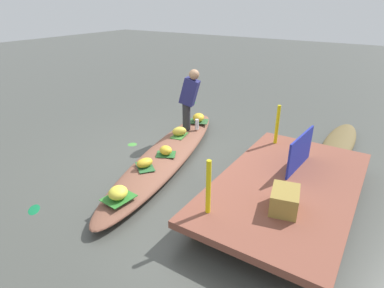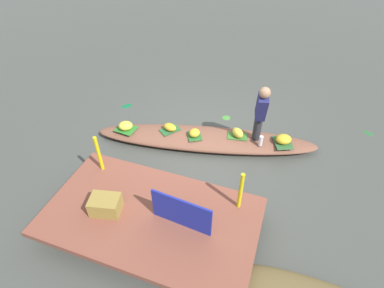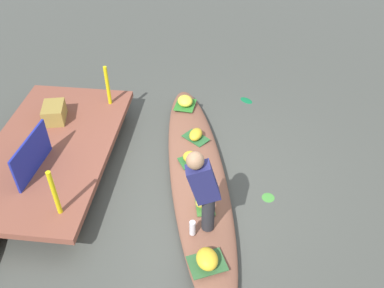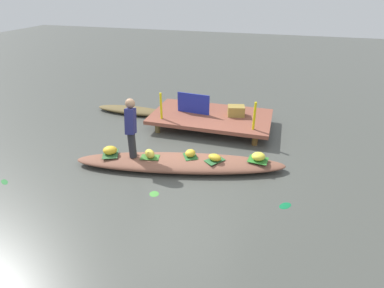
% 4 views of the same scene
% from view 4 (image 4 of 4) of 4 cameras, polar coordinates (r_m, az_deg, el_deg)
% --- Properties ---
extents(canal_water, '(40.00, 40.00, 0.00)m').
position_cam_4_polar(canal_water, '(6.63, -2.26, -4.41)').
color(canal_water, '#454742').
rests_on(canal_water, ground).
extents(dock_platform, '(3.20, 1.80, 0.36)m').
position_cam_4_polar(dock_platform, '(8.37, 3.55, 5.09)').
color(dock_platform, brown).
rests_on(dock_platform, ground).
extents(vendor_boat, '(4.56, 1.77, 0.24)m').
position_cam_4_polar(vendor_boat, '(6.57, -2.28, -3.53)').
color(vendor_boat, brown).
rests_on(vendor_boat, ground).
extents(moored_boat, '(2.42, 0.56, 0.18)m').
position_cam_4_polar(moored_boat, '(9.50, -10.74, 6.15)').
color(moored_boat, brown).
rests_on(moored_boat, ground).
extents(leaf_mat_0, '(0.44, 0.46, 0.01)m').
position_cam_4_polar(leaf_mat_0, '(6.43, 4.26, -3.05)').
color(leaf_mat_0, '#285E30').
rests_on(leaf_mat_0, vendor_boat).
extents(banana_bunch_0, '(0.32, 0.25, 0.14)m').
position_cam_4_polar(banana_bunch_0, '(6.39, 4.28, -2.52)').
color(banana_bunch_0, gold).
rests_on(banana_bunch_0, vendor_boat).
extents(leaf_mat_1, '(0.47, 0.52, 0.01)m').
position_cam_4_polar(leaf_mat_1, '(6.88, -14.97, -1.77)').
color(leaf_mat_1, '#305F33').
rests_on(leaf_mat_1, vendor_boat).
extents(banana_bunch_1, '(0.37, 0.34, 0.18)m').
position_cam_4_polar(banana_bunch_1, '(6.84, -15.06, -1.13)').
color(banana_bunch_1, gold).
rests_on(banana_bunch_1, vendor_boat).
extents(leaf_mat_2, '(0.43, 0.31, 0.01)m').
position_cam_4_polar(leaf_mat_2, '(6.58, -7.85, -2.46)').
color(leaf_mat_2, '#3A742D').
rests_on(leaf_mat_2, vendor_boat).
extents(banana_bunch_2, '(0.33, 0.32, 0.18)m').
position_cam_4_polar(banana_bunch_2, '(6.54, -7.90, -1.80)').
color(banana_bunch_2, gold).
rests_on(banana_bunch_2, vendor_boat).
extents(leaf_mat_3, '(0.43, 0.37, 0.01)m').
position_cam_4_polar(leaf_mat_3, '(6.58, 12.23, -2.90)').
color(leaf_mat_3, '#2D752A').
rests_on(leaf_mat_3, vendor_boat).
extents(banana_bunch_3, '(0.37, 0.35, 0.17)m').
position_cam_4_polar(banana_bunch_3, '(6.53, 12.30, -2.28)').
color(banana_bunch_3, yellow).
rests_on(banana_bunch_3, vendor_boat).
extents(leaf_mat_4, '(0.39, 0.42, 0.01)m').
position_cam_4_polar(leaf_mat_4, '(6.55, -0.31, -2.30)').
color(leaf_mat_4, '#29642C').
rests_on(leaf_mat_4, vendor_boat).
extents(banana_bunch_4, '(0.28, 0.29, 0.16)m').
position_cam_4_polar(banana_bunch_4, '(6.51, -0.31, -1.72)').
color(banana_bunch_4, gold).
rests_on(banana_bunch_4, vendor_boat).
extents(vendor_person, '(0.27, 0.44, 1.25)m').
position_cam_4_polar(vendor_person, '(6.41, -11.33, 3.42)').
color(vendor_person, '#28282D').
rests_on(vendor_person, vendor_boat).
extents(water_bottle, '(0.08, 0.08, 0.22)m').
position_cam_4_polar(water_bottle, '(6.81, -11.24, -0.67)').
color(water_bottle, silver).
rests_on(water_bottle, vendor_boat).
extents(market_banner, '(0.91, 0.10, 0.55)m').
position_cam_4_polar(market_banner, '(8.36, 0.25, 7.56)').
color(market_banner, '#1D2896').
rests_on(market_banner, dock_platform).
extents(railing_post_west, '(0.06, 0.06, 0.70)m').
position_cam_4_polar(railing_post_west, '(8.02, -5.80, 7.08)').
color(railing_post_west, yellow).
rests_on(railing_post_west, dock_platform).
extents(railing_post_east, '(0.06, 0.06, 0.70)m').
position_cam_4_polar(railing_post_east, '(7.50, 11.58, 5.14)').
color(railing_post_east, yellow).
rests_on(railing_post_east, dock_platform).
extents(produce_crate, '(0.50, 0.41, 0.27)m').
position_cam_4_polar(produce_crate, '(8.33, 8.24, 6.16)').
color(produce_crate, olive).
rests_on(produce_crate, dock_platform).
extents(drifting_plant_0, '(0.29, 0.30, 0.01)m').
position_cam_4_polar(drifting_plant_0, '(5.83, 17.01, -10.94)').
color(drifting_plant_0, '#106839').
rests_on(drifting_plant_0, ground).
extents(drifting_plant_1, '(0.25, 0.25, 0.01)m').
position_cam_4_polar(drifting_plant_1, '(5.90, -7.09, -9.21)').
color(drifting_plant_1, '#428D37').
rests_on(drifting_plant_1, ground).
extents(drifting_plant_2, '(0.26, 0.21, 0.01)m').
position_cam_4_polar(drifting_plant_2, '(7.23, -31.62, -6.03)').
color(drifting_plant_2, '#24672E').
rests_on(drifting_plant_2, ground).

